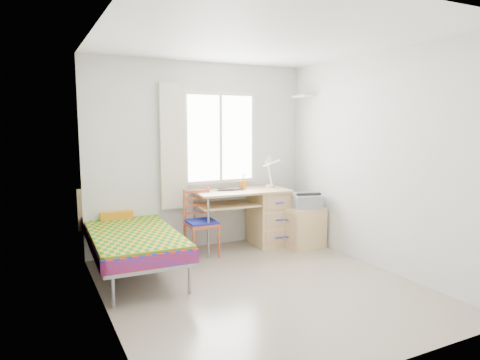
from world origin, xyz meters
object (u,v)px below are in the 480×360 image
object	(u,v)px
chair	(201,218)
bed	(130,235)
cabinet	(302,227)
desk	(264,214)
printer	(304,200)

from	to	relation	value
chair	bed	bearing A→B (deg)	-168.69
chair	cabinet	world-z (taller)	chair
bed	chair	world-z (taller)	chair
desk	cabinet	size ratio (longest dim) A/B	2.36
bed	desk	xyz separation A→B (m)	(1.99, 0.24, 0.02)
cabinet	printer	distance (m)	0.39
cabinet	printer	world-z (taller)	printer
bed	chair	bearing A→B (deg)	11.95
cabinet	desk	bearing A→B (deg)	138.00
bed	printer	distance (m)	2.46
bed	cabinet	distance (m)	2.42
desk	printer	xyz separation A→B (m)	(0.46, -0.35, 0.23)
chair	printer	distance (m)	1.51
desk	cabinet	world-z (taller)	desk
chair	cabinet	xyz separation A→B (m)	(1.45, -0.27, -0.22)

